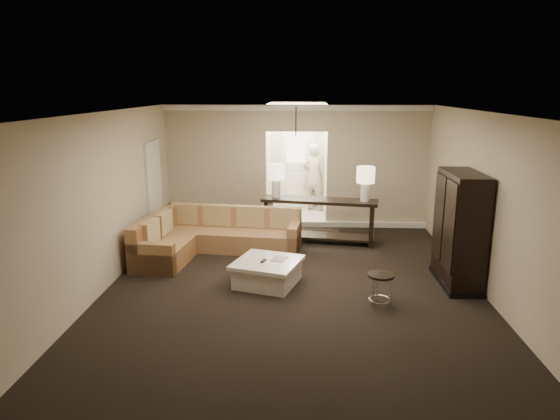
{
  "coord_description": "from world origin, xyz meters",
  "views": [
    {
      "loc": [
        0.14,
        -7.35,
        3.15
      ],
      "look_at": [
        -0.25,
        1.2,
        1.06
      ],
      "focal_mm": 32.0,
      "sensor_mm": 36.0,
      "label": 1
    }
  ],
  "objects_px": {
    "armoire": "(459,232)",
    "console_table": "(319,217)",
    "person": "(314,173)",
    "drink_table": "(381,283)",
    "sectional_sofa": "(210,236)",
    "coffee_table": "(267,272)"
  },
  "relations": [
    {
      "from": "armoire",
      "to": "console_table",
      "type": "bearing_deg",
      "value": 134.74
    },
    {
      "from": "person",
      "to": "armoire",
      "type": "bearing_deg",
      "value": 133.1
    },
    {
      "from": "drink_table",
      "to": "sectional_sofa",
      "type": "bearing_deg",
      "value": 142.15
    },
    {
      "from": "sectional_sofa",
      "to": "console_table",
      "type": "height_order",
      "value": "console_table"
    },
    {
      "from": "sectional_sofa",
      "to": "person",
      "type": "height_order",
      "value": "person"
    },
    {
      "from": "armoire",
      "to": "drink_table",
      "type": "bearing_deg",
      "value": -146.22
    },
    {
      "from": "armoire",
      "to": "person",
      "type": "xyz_separation_m",
      "value": [
        -2.24,
        5.06,
        0.09
      ]
    },
    {
      "from": "sectional_sofa",
      "to": "person",
      "type": "relative_size",
      "value": 1.53
    },
    {
      "from": "coffee_table",
      "to": "person",
      "type": "relative_size",
      "value": 0.64
    },
    {
      "from": "coffee_table",
      "to": "armoire",
      "type": "xyz_separation_m",
      "value": [
        3.11,
        0.17,
        0.69
      ]
    },
    {
      "from": "console_table",
      "to": "armoire",
      "type": "xyz_separation_m",
      "value": [
        2.19,
        -2.21,
        0.34
      ]
    },
    {
      "from": "coffee_table",
      "to": "sectional_sofa",
      "type": "bearing_deg",
      "value": 128.61
    },
    {
      "from": "sectional_sofa",
      "to": "armoire",
      "type": "bearing_deg",
      "value": -11.42
    },
    {
      "from": "console_table",
      "to": "drink_table",
      "type": "height_order",
      "value": "console_table"
    },
    {
      "from": "sectional_sofa",
      "to": "armoire",
      "type": "relative_size",
      "value": 1.62
    },
    {
      "from": "console_table",
      "to": "drink_table",
      "type": "distance_m",
      "value": 3.24
    },
    {
      "from": "sectional_sofa",
      "to": "console_table",
      "type": "bearing_deg",
      "value": 26.98
    },
    {
      "from": "sectional_sofa",
      "to": "coffee_table",
      "type": "xyz_separation_m",
      "value": [
        1.25,
        -1.56,
        -0.13
      ]
    },
    {
      "from": "drink_table",
      "to": "person",
      "type": "bearing_deg",
      "value": 98.23
    },
    {
      "from": "coffee_table",
      "to": "console_table",
      "type": "bearing_deg",
      "value": 68.89
    },
    {
      "from": "console_table",
      "to": "drink_table",
      "type": "bearing_deg",
      "value": -65.94
    },
    {
      "from": "coffee_table",
      "to": "person",
      "type": "xyz_separation_m",
      "value": [
        0.87,
        5.23,
        0.78
      ]
    }
  ]
}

